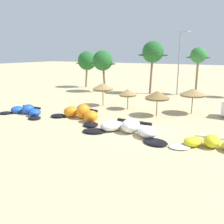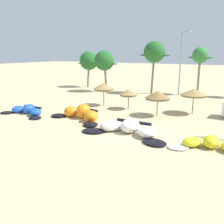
{
  "view_description": "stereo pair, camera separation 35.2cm",
  "coord_description": "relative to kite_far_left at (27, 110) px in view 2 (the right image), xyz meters",
  "views": [
    {
      "loc": [
        8.87,
        -19.43,
        7.07
      ],
      "look_at": [
        -3.22,
        2.0,
        1.0
      ],
      "focal_mm": 38.98,
      "sensor_mm": 36.0,
      "label": 1
    },
    {
      "loc": [
        9.18,
        -19.26,
        7.07
      ],
      "look_at": [
        -3.22,
        2.0,
        1.0
      ],
      "focal_mm": 38.98,
      "sensor_mm": 36.0,
      "label": 2
    }
  ],
  "objects": [
    {
      "name": "beach_umbrella_outermost",
      "position": [
        16.72,
        9.91,
        2.11
      ],
      "size": [
        3.03,
        3.03,
        2.97
      ],
      "color": "brown",
      "rests_on": "ground"
    },
    {
      "name": "beach_umbrella_middle",
      "position": [
        9.13,
        8.27,
        1.71
      ],
      "size": [
        2.28,
        2.28,
        2.57
      ],
      "color": "brown",
      "rests_on": "ground"
    },
    {
      "name": "palm_leftmost",
      "position": [
        -6.89,
        22.29,
        4.91
      ],
      "size": [
        5.66,
        3.77,
        7.28
      ],
      "color": "#7F6647",
      "rests_on": "ground"
    },
    {
      "name": "kite_far_left",
      "position": [
        0.0,
        0.0,
        0.0
      ],
      "size": [
        6.61,
        2.97,
        1.13
      ],
      "color": "black",
      "rests_on": "ground"
    },
    {
      "name": "beach_umbrella_near_van",
      "position": [
        5.33,
        8.46,
        2.17
      ],
      "size": [
        2.78,
        2.78,
        3.07
      ],
      "color": "brown",
      "rests_on": "ground"
    },
    {
      "name": "kite_left",
      "position": [
        6.8,
        1.46,
        0.18
      ],
      "size": [
        7.11,
        3.99,
        1.61
      ],
      "color": "black",
      "rests_on": "ground"
    },
    {
      "name": "lamppost_west",
      "position": [
        11.73,
        22.53,
        5.32
      ],
      "size": [
        1.67,
        0.24,
        10.44
      ],
      "color": "gray",
      "rests_on": "ground"
    },
    {
      "name": "palm_center_left",
      "position": [
        14.48,
        23.66,
        6.01
      ],
      "size": [
        3.91,
        2.61,
        7.91
      ],
      "color": "#7F6647",
      "rests_on": "ground"
    },
    {
      "name": "ground_plane",
      "position": [
        13.36,
        0.41,
        -0.43
      ],
      "size": [
        260.0,
        260.0,
        0.0
      ],
      "primitive_type": "plane",
      "color": "#C6B284"
    },
    {
      "name": "palm_left_of_gap",
      "position": [
        7.49,
        21.16,
        6.61
      ],
      "size": [
        5.39,
        3.59,
        8.92
      ],
      "color": "brown",
      "rests_on": "ground"
    },
    {
      "name": "kite_center",
      "position": [
        20.33,
        -0.4,
        -0.07
      ],
      "size": [
        6.28,
        3.17,
        0.95
      ],
      "color": "white",
      "rests_on": "ground"
    },
    {
      "name": "kite_left_of_center",
      "position": [
        13.39,
        -0.3,
        0.04
      ],
      "size": [
        8.35,
        3.84,
        1.24
      ],
      "color": "black",
      "rests_on": "ground"
    },
    {
      "name": "beach_umbrella_near_palms",
      "position": [
        13.46,
        6.87,
        1.96
      ],
      "size": [
        2.8,
        2.8,
        2.88
      ],
      "color": "brown",
      "rests_on": "ground"
    },
    {
      "name": "palm_left",
      "position": [
        -1.02,
        18.8,
        5.13
      ],
      "size": [
        5.39,
        3.59,
        7.41
      ],
      "color": "brown",
      "rests_on": "ground"
    }
  ]
}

